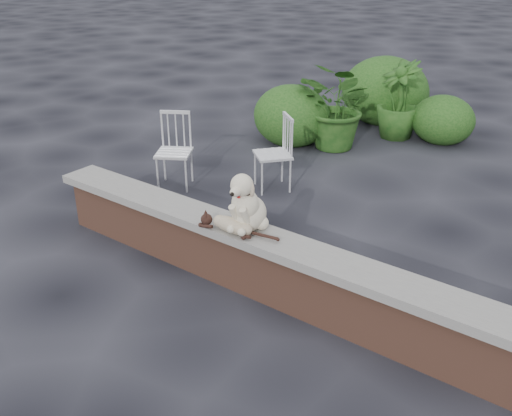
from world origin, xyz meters
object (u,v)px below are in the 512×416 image
Objects in this scene: dog at (249,199)px; cat at (231,224)px; chair_b at (273,153)px; chair_a at (174,151)px; potted_plant_b at (399,100)px; potted_plant_a at (340,106)px.

dog reaches higher than cat.
cat is at bearing -24.04° from chair_b.
dog is 2.51m from chair_a.
cat is (-0.08, -0.15, -0.20)m from dog.
dog is 4.84m from potted_plant_b.
potted_plant_b is (1.42, 3.52, 0.14)m from chair_a.
chair_b is at bearing 110.36° from cat.
cat is 2.33m from chair_b.
cat is at bearing -65.33° from chair_a.
chair_b is (1.03, 0.69, 0.00)m from chair_a.
chair_b is at bearing 113.92° from dog.
chair_a and chair_b have the same top height.
dog is at bearing -20.49° from chair_b.
potted_plant_a reaches higher than chair_b.
potted_plant_b reaches higher than cat.
cat is at bearing -73.99° from potted_plant_a.
chair_b is at bearing 2.38° from chair_a.
potted_plant_b is (-0.65, 4.92, -0.05)m from cat.
potted_plant_a is 1.08× the size of potted_plant_b.
potted_plant_a is at bearing 38.07° from chair_a.
chair_a is (-2.07, 1.40, -0.19)m from cat.
potted_plant_b is at bearing 121.78° from chair_b.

